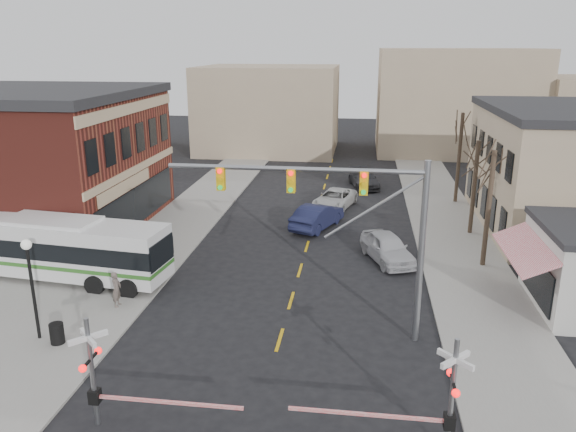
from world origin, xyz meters
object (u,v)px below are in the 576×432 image
Objects in this scene: traffic_signal_mast at (352,211)px; pedestrian_far at (94,267)px; car_b at (317,216)px; pedestrian_near at (116,289)px; car_d at (364,179)px; car_a at (387,248)px; street_lamp at (30,269)px; rr_crossing_west at (104,374)px; rr_crossing_east at (438,396)px; car_c at (335,199)px; transit_bus at (54,247)px.

traffic_signal_mast reaches higher than pedestrian_far.
car_b is (-2.62, 15.09, -4.92)m from traffic_signal_mast.
pedestrian_far is (-2.51, 2.79, -0.09)m from pedestrian_near.
car_b is at bearing -117.74° from car_d.
street_lamp is at bearing -164.14° from car_a.
pedestrian_near is at bearing 112.04° from rr_crossing_west.
rr_crossing_west is 19.38m from car_a.
car_d is at bearing -26.19° from pedestrian_near.
rr_crossing_west is 10.79m from rr_crossing_east.
car_d reaches higher than car_c.
rr_crossing_east reaches higher than car_a.
rr_crossing_east is at bearing -59.97° from pedestrian_far.
transit_bus is 2.49× the size of car_b.
street_lamp is (-16.32, 4.83, 1.39)m from rr_crossing_east.
pedestrian_near is at bearing -101.28° from car_c.
traffic_signal_mast is at bearing -98.11° from pedestrian_near.
car_c is at bearing 77.38° from rr_crossing_west.
car_d is at bearing 64.94° from street_lamp.
rr_crossing_east is 16.50m from pedestrian_near.
pedestrian_near is at bearing 79.90° from car_b.
traffic_signal_mast is 2.19× the size of car_a.
traffic_signal_mast is at bearing 112.55° from rr_crossing_east.
transit_bus reaches higher than pedestrian_far.
car_c is at bearing 48.05° from transit_bus.
rr_crossing_east is 34.82m from car_d.
transit_bus is 2.47× the size of car_c.
rr_crossing_west is 35.96m from car_d.
car_a is (18.16, 5.10, -1.01)m from transit_bus.
street_lamp is at bearing 146.90° from pedestrian_near.
street_lamp is 20.55m from car_b.
car_d is at bearing 54.50° from transit_bus.
street_lamp is 25.52m from car_c.
car_d is at bearing 73.56° from car_a.
transit_bus is at bearing 56.02° from pedestrian_near.
traffic_signal_mast is at bearing -123.38° from car_a.
traffic_signal_mast is 12.33m from pedestrian_near.
pedestrian_far is at bearing 39.95° from pedestrian_near.
car_d is (8.44, 34.93, -1.23)m from rr_crossing_west.
rr_crossing_west is 1.06× the size of car_c.
pedestrian_far reaches higher than car_d.
car_a is 0.97× the size of car_d.
rr_crossing_west is 1.23× the size of street_lamp.
pedestrian_near is (-11.88, -26.43, 0.27)m from car_d.
street_lamp is 4.67m from pedestrian_near.
car_b reaches higher than car_d.
transit_bus is 7.18m from street_lamp.
rr_crossing_east is 3.16× the size of pedestrian_near.
transit_bus is 8.14× the size of pedestrian_far.
rr_crossing_west is (8.26, -11.52, 0.11)m from transit_bus.
car_d is at bearing 32.19° from pedestrian_far.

